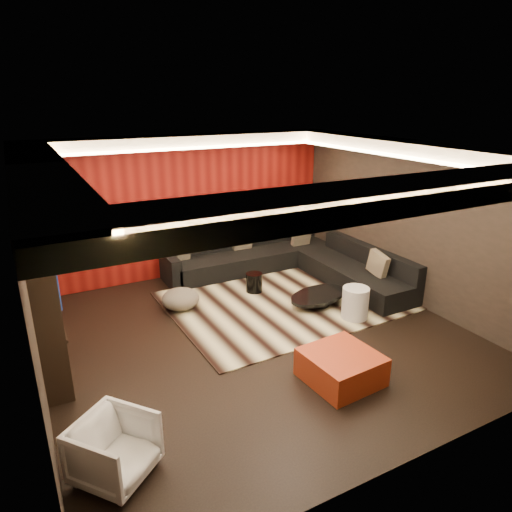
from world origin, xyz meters
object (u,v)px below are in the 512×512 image
white_side_table (355,303)px  orange_ottoman (341,367)px  armchair (115,449)px  sectional_sofa (289,263)px  coffee_table (318,299)px  drum_stool (254,282)px

white_side_table → orange_ottoman: white_side_table is taller
armchair → sectional_sofa: 5.60m
coffee_table → white_side_table: white_side_table is taller
white_side_table → armchair: bearing=-159.8°
orange_ottoman → armchair: armchair is taller
coffee_table → drum_stool: size_ratio=3.22×
drum_stool → sectional_sofa: bearing=22.4°
drum_stool → sectional_sofa: sectional_sofa is taller
coffee_table → sectional_sofa: bearing=78.2°
drum_stool → coffee_table: bearing=-54.4°
orange_ottoman → sectional_sofa: (1.34, 3.42, 0.07)m
armchair → sectional_sofa: sectional_sofa is taller
sectional_sofa → drum_stool: bearing=-157.6°
drum_stool → orange_ottoman: (-0.31, -2.99, -0.01)m
coffee_table → drum_stool: 1.25m
drum_stool → orange_ottoman: 3.01m
drum_stool → white_side_table: size_ratio=0.66×
sectional_sofa → orange_ottoman: bearing=-111.4°
white_side_table → drum_stool: bearing=119.7°
sectional_sofa → white_side_table: bearing=-91.4°
drum_stool → armchair: (-3.20, -3.24, 0.11)m
white_side_table → orange_ottoman: size_ratio=0.62×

